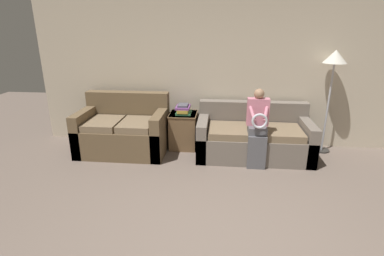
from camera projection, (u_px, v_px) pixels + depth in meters
wall_back at (225, 73)px, 5.16m from camera, size 6.64×0.06×2.55m
couch_main at (253, 138)px, 4.94m from camera, size 1.82×0.94×0.83m
couch_side at (124, 132)px, 5.09m from camera, size 1.44×0.93×0.96m
child_left_seated at (258, 126)px, 4.46m from camera, size 0.33×0.37×1.18m
side_shelf at (183, 130)px, 5.25m from camera, size 0.47×0.51×0.62m
book_stack at (183, 109)px, 5.13m from camera, size 0.26×0.32×0.16m
floor_lamp at (334, 65)px, 4.71m from camera, size 0.36×0.36×1.70m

